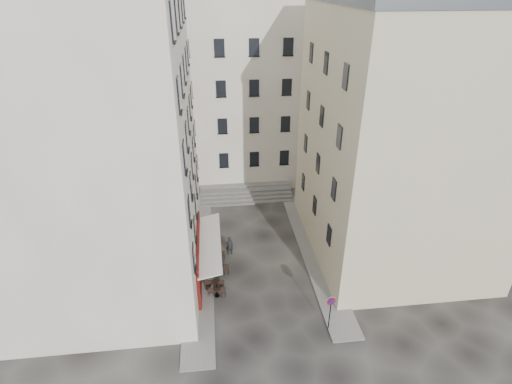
{
  "coord_description": "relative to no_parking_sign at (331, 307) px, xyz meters",
  "views": [
    {
      "loc": [
        -2.98,
        -22.08,
        19.27
      ],
      "look_at": [
        0.02,
        4.0,
        5.17
      ],
      "focal_mm": 28.0,
      "sensor_mm": 36.0,
      "label": 1
    }
  ],
  "objects": [
    {
      "name": "building_right",
      "position": [
        6.98,
        8.38,
        7.47
      ],
      "size": [
        12.2,
        14.2,
        18.6
      ],
      "color": "beige",
      "rests_on": "ground"
    },
    {
      "name": "bistro_table_e",
      "position": [
        -6.96,
        10.04,
        -1.39
      ],
      "size": [
        1.25,
        0.59,
        0.88
      ],
      "color": "black",
      "rests_on": "ground"
    },
    {
      "name": "bistro_table_b",
      "position": [
        -6.9,
        4.38,
        -1.37
      ],
      "size": [
        1.32,
        0.62,
        0.93
      ],
      "color": "black",
      "rests_on": "ground"
    },
    {
      "name": "bollard_near",
      "position": [
        -6.77,
        3.88,
        -1.32
      ],
      "size": [
        0.12,
        0.12,
        0.98
      ],
      "color": "black",
      "rests_on": "ground"
    },
    {
      "name": "pedestrian",
      "position": [
        -5.64,
        8.43,
        -1.06
      ],
      "size": [
        0.6,
        0.42,
        1.56
      ],
      "primitive_type": "imported",
      "rotation": [
        0.0,
        0.0,
        3.22
      ],
      "color": "black",
      "rests_on": "ground"
    },
    {
      "name": "no_parking_sign",
      "position": [
        0.0,
        0.0,
        0.0
      ],
      "size": [
        0.59,
        0.15,
        2.6
      ],
      "rotation": [
        0.0,
        0.0,
        0.18
      ],
      "color": "black",
      "rests_on": "ground"
    },
    {
      "name": "bollard_far",
      "position": [
        -6.77,
        10.88,
        -1.32
      ],
      "size": [
        0.12,
        0.12,
        0.98
      ],
      "color": "black",
      "rests_on": "ground"
    },
    {
      "name": "building_left",
      "position": [
        -14.02,
        7.88,
        8.47
      ],
      "size": [
        12.2,
        16.2,
        20.6
      ],
      "color": "beige",
      "rests_on": "ground"
    },
    {
      "name": "building_back",
      "position": [
        -4.52,
        23.88,
        7.47
      ],
      "size": [
        18.2,
        10.2,
        18.6
      ],
      "color": "beige",
      "rests_on": "ground"
    },
    {
      "name": "ground",
      "position": [
        -3.52,
        4.88,
        -1.84
      ],
      "size": [
        90.0,
        90.0,
        0.0
      ],
      "primitive_type": "plane",
      "color": "black",
      "rests_on": "ground"
    },
    {
      "name": "stone_steps",
      "position": [
        -3.52,
        17.45,
        -1.44
      ],
      "size": [
        9.0,
        3.15,
        0.8
      ],
      "color": "#5D5A58",
      "rests_on": "ground"
    },
    {
      "name": "bistro_table_a",
      "position": [
        -6.77,
        3.72,
        -1.42
      ],
      "size": [
        1.18,
        0.55,
        0.83
      ],
      "color": "black",
      "rests_on": "ground"
    },
    {
      "name": "bistro_table_d",
      "position": [
        -6.64,
        7.87,
        -1.42
      ],
      "size": [
        1.17,
        0.55,
        0.82
      ],
      "color": "black",
      "rests_on": "ground"
    },
    {
      "name": "cafe_storefront",
      "position": [
        -7.84,
        5.88,
        0.03
      ],
      "size": [
        1.74,
        7.3,
        3.5
      ],
      "color": "#431009",
      "rests_on": "ground"
    },
    {
      "name": "bistro_table_c",
      "position": [
        -6.5,
        6.06,
        -1.35
      ],
      "size": [
        1.36,
        0.64,
        0.96
      ],
      "color": "black",
      "rests_on": "ground"
    },
    {
      "name": "sidewalk_left",
      "position": [
        -8.02,
        8.88,
        -1.78
      ],
      "size": [
        2.0,
        22.0,
        0.12
      ],
      "primitive_type": "cube",
      "color": "slate",
      "rests_on": "ground"
    },
    {
      "name": "bollard_mid",
      "position": [
        -6.77,
        7.38,
        -1.32
      ],
      "size": [
        0.12,
        0.12,
        0.98
      ],
      "color": "black",
      "rests_on": "ground"
    },
    {
      "name": "sidewalk_right",
      "position": [
        0.98,
        7.88,
        -1.78
      ],
      "size": [
        2.0,
        18.0,
        0.12
      ],
      "primitive_type": "cube",
      "color": "slate",
      "rests_on": "ground"
    }
  ]
}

